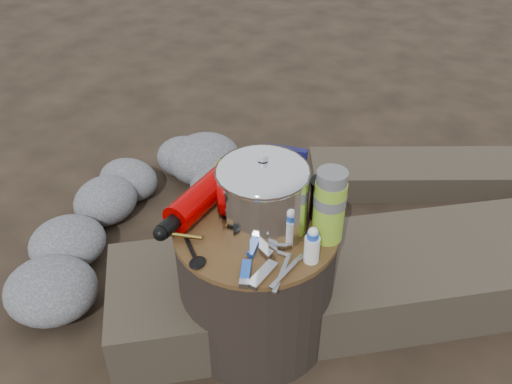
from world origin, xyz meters
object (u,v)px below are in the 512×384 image
at_px(log_main, 480,265).
at_px(travel_mug, 324,199).
at_px(thermos, 329,206).
at_px(stump, 256,281).
at_px(camping_pot, 263,197).
at_px(fuel_bottle, 203,196).

height_order(log_main, travel_mug, travel_mug).
height_order(log_main, thermos, thermos).
height_order(stump, travel_mug, travel_mug).
bearing_deg(travel_mug, camping_pot, -130.97).
relative_size(stump, fuel_bottle, 1.32).
bearing_deg(travel_mug, stump, -139.21).
xyz_separation_m(stump, thermos, (0.17, 0.04, 0.28)).
distance_m(thermos, travel_mug, 0.09).
relative_size(stump, travel_mug, 3.83).
bearing_deg(fuel_bottle, thermos, 9.80).
relative_size(log_main, thermos, 11.74).
height_order(log_main, camping_pot, camping_pot).
xyz_separation_m(log_main, travel_mug, (-0.39, -0.34, 0.34)).
bearing_deg(travel_mug, log_main, 40.52).
bearing_deg(camping_pot, stump, 153.88).
xyz_separation_m(camping_pot, thermos, (0.14, 0.06, -0.01)).
xyz_separation_m(camping_pot, fuel_bottle, (-0.18, 0.02, -0.07)).
xyz_separation_m(log_main, camping_pot, (-0.50, -0.46, 0.39)).
relative_size(log_main, travel_mug, 20.43).
bearing_deg(fuel_bottle, stump, 0.63).
bearing_deg(log_main, fuel_bottle, -94.23).
bearing_deg(camping_pot, fuel_bottle, 174.07).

